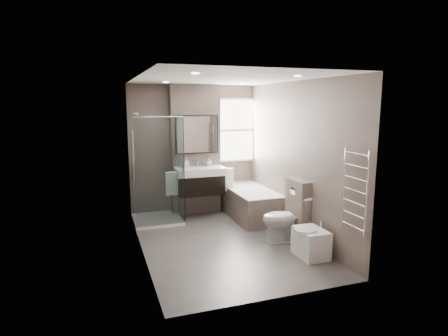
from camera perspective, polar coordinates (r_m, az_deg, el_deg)
name	(u,v)px	position (r m, az deg, el deg)	size (l,w,h in m)	color
room	(224,163)	(5.89, -0.08, 0.73)	(2.70, 3.90, 2.70)	#4E4A48
vanity_pier	(195,150)	(7.58, -4.42, 2.74)	(1.00, 0.25, 2.60)	#63554E
vanity	(200,181)	(7.34, -3.68, -1.92)	(0.95, 0.47, 0.66)	black
mirror_cabinet	(197,134)	(7.39, -4.14, 5.13)	(0.86, 0.08, 0.76)	black
towel_left	(172,184)	(7.20, -7.94, -2.39)	(0.24, 0.06, 0.44)	silver
towel_right	(227,180)	(7.48, 0.51, -1.82)	(0.24, 0.06, 0.44)	silver
shower_enclosure	(163,197)	(7.16, -9.31, -4.37)	(0.90, 0.90, 2.00)	white
bathtub	(250,202)	(7.43, 3.95, -5.14)	(0.75, 1.60, 0.57)	#63554E
window	(235,130)	(7.91, 1.71, 5.79)	(0.98, 0.06, 1.33)	white
toilet	(286,218)	(6.23, 9.36, -7.56)	(0.43, 0.76, 0.77)	white
cistern_box	(298,209)	(6.34, 11.14, -6.22)	(0.19, 0.55, 1.00)	#63554E
bidet	(311,242)	(5.73, 13.05, -10.98)	(0.45, 0.52, 0.54)	white
towel_radiator	(355,191)	(5.13, 19.32, -3.27)	(0.03, 0.49, 1.10)	silver
soap_bottle_a	(186,163)	(7.21, -5.76, 0.75)	(0.09, 0.09, 0.20)	white
soap_bottle_b	(209,162)	(7.46, -2.32, 0.88)	(0.11, 0.11, 0.15)	white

